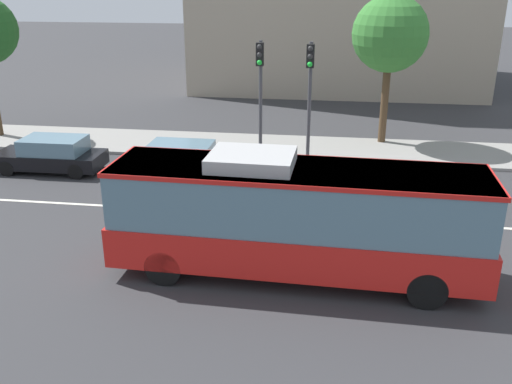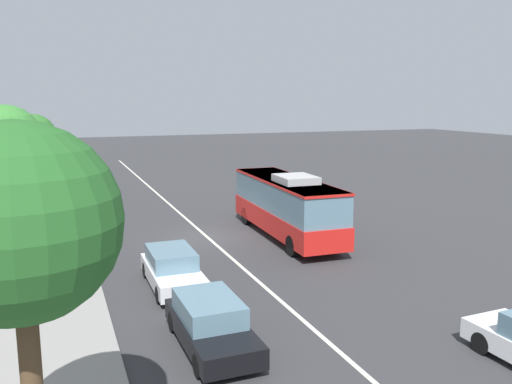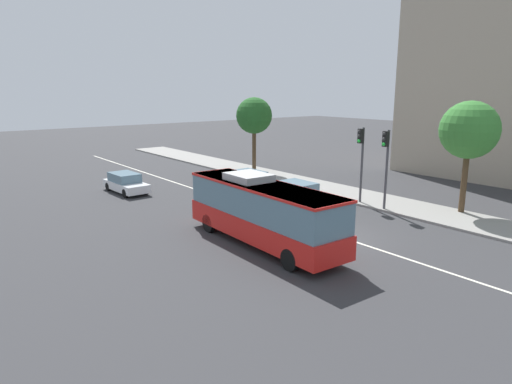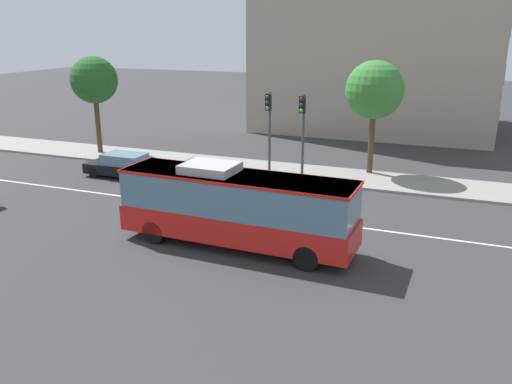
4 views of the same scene
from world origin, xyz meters
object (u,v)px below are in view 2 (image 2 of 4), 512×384
object	(u,v)px
traffic_light_near_corner	(82,190)
street_tree_kerbside_right	(19,226)
street_tree_kerbside_left	(33,137)
sedan_white_ahead	(172,268)
street_tree_kerbside_centre	(6,142)
traffic_light_mid_block	(85,182)
transit_bus	(286,203)
sedan_black	(211,323)

from	to	relation	value
traffic_light_near_corner	street_tree_kerbside_right	world-z (taller)	street_tree_kerbside_right
street_tree_kerbside_left	street_tree_kerbside_right	bearing A→B (deg)	-178.93
street_tree_kerbside_left	street_tree_kerbside_right	distance (m)	29.59
sedan_white_ahead	street_tree_kerbside_centre	bearing A→B (deg)	-143.89
traffic_light_mid_block	traffic_light_near_corner	bearing A→B (deg)	-94.74
street_tree_kerbside_centre	street_tree_kerbside_right	bearing A→B (deg)	-175.60
traffic_light_mid_block	street_tree_kerbside_centre	size ratio (longest dim) A/B	0.74
sedan_white_ahead	traffic_light_near_corner	size ratio (longest dim) A/B	0.87
transit_bus	sedan_white_ahead	distance (m)	9.10
sedan_white_ahead	street_tree_kerbside_centre	distance (m)	11.47
sedan_black	street_tree_kerbside_right	distance (m)	8.32
sedan_black	street_tree_kerbside_right	xyz separation A→B (m)	(-5.21, 4.62, 4.55)
sedan_white_ahead	traffic_light_mid_block	distance (m)	6.49
traffic_light_near_corner	street_tree_kerbside_left	world-z (taller)	street_tree_kerbside_left
sedan_black	sedan_white_ahead	xyz separation A→B (m)	(5.48, -0.04, 0.00)
traffic_light_near_corner	traffic_light_mid_block	bearing A→B (deg)	82.66
transit_bus	street_tree_kerbside_left	size ratio (longest dim) A/B	1.60
sedan_white_ahead	street_tree_kerbside_centre	world-z (taller)	street_tree_kerbside_centre
sedan_black	traffic_light_near_corner	world-z (taller)	traffic_light_near_corner
street_tree_kerbside_right	traffic_light_near_corner	bearing A→B (deg)	-6.76
traffic_light_mid_block	street_tree_kerbside_right	xyz separation A→B (m)	(-15.82, 1.86, 1.71)
traffic_light_mid_block	street_tree_kerbside_left	world-z (taller)	street_tree_kerbside_left
transit_bus	sedan_black	bearing A→B (deg)	147.44
traffic_light_mid_block	street_tree_kerbside_left	size ratio (longest dim) A/B	0.83
sedan_black	transit_bus	bearing A→B (deg)	145.14
sedan_white_ahead	street_tree_kerbside_left	world-z (taller)	street_tree_kerbside_left
traffic_light_mid_block	street_tree_kerbside_right	bearing A→B (deg)	-95.02
traffic_light_near_corner	traffic_light_mid_block	distance (m)	2.16
traffic_light_near_corner	traffic_light_mid_block	xyz separation A→B (m)	(2.15, -0.24, 0.00)
transit_bus	traffic_light_mid_block	bearing A→B (deg)	92.76
street_tree_kerbside_centre	street_tree_kerbside_right	xyz separation A→B (m)	(-19.28, -1.48, 0.05)
transit_bus	street_tree_kerbside_left	world-z (taller)	street_tree_kerbside_left
traffic_light_mid_block	street_tree_kerbside_centre	distance (m)	5.08
street_tree_kerbside_left	street_tree_kerbside_centre	bearing A→B (deg)	174.84
traffic_light_mid_block	street_tree_kerbside_left	bearing A→B (deg)	101.65
street_tree_kerbside_centre	street_tree_kerbside_left	bearing A→B (deg)	-5.16
sedan_black	street_tree_kerbside_left	distance (m)	25.23
sedan_white_ahead	street_tree_kerbside_right	world-z (taller)	street_tree_kerbside_right
sedan_white_ahead	street_tree_kerbside_right	size ratio (longest dim) A/B	0.65
sedan_white_ahead	traffic_light_mid_block	xyz separation A→B (m)	(5.13, 2.80, 2.84)
sedan_black	sedan_white_ahead	world-z (taller)	same
transit_bus	street_tree_kerbside_right	world-z (taller)	street_tree_kerbside_right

